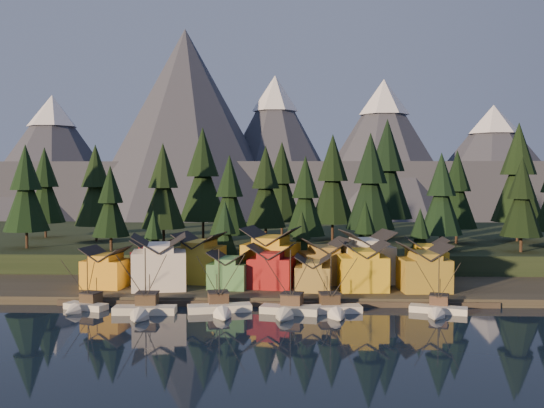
{
  "coord_description": "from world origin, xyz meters",
  "views": [
    {
      "loc": [
        2.6,
        -93.51,
        23.45
      ],
      "look_at": [
        -1.26,
        30.0,
        17.9
      ],
      "focal_mm": 40.0,
      "sensor_mm": 36.0,
      "label": 1
    }
  ],
  "objects_px": {
    "boat_4": "(333,301)",
    "house_front_0": "(106,266)",
    "boat_2": "(220,301)",
    "boat_1": "(143,301)",
    "house_back_1": "(200,256)",
    "house_front_1": "(159,260)",
    "house_back_0": "(154,259)",
    "boat_6": "(438,302)",
    "boat_3": "(288,301)",
    "boat_0": "(83,298)"
  },
  "relations": [
    {
      "from": "boat_4",
      "to": "boat_6",
      "type": "height_order",
      "value": "boat_4"
    },
    {
      "from": "house_back_0",
      "to": "house_back_1",
      "type": "height_order",
      "value": "house_back_1"
    },
    {
      "from": "house_front_0",
      "to": "boat_0",
      "type": "bearing_deg",
      "value": -80.11
    },
    {
      "from": "boat_2",
      "to": "boat_3",
      "type": "distance_m",
      "value": 11.7
    },
    {
      "from": "boat_2",
      "to": "house_front_0",
      "type": "relative_size",
      "value": 1.35
    },
    {
      "from": "boat_4",
      "to": "house_back_1",
      "type": "height_order",
      "value": "house_back_1"
    },
    {
      "from": "boat_0",
      "to": "boat_2",
      "type": "distance_m",
      "value": 24.51
    },
    {
      "from": "boat_4",
      "to": "house_front_0",
      "type": "xyz_separation_m",
      "value": [
        -43.94,
        15.66,
        3.56
      ]
    },
    {
      "from": "house_front_0",
      "to": "boat_1",
      "type": "bearing_deg",
      "value": -47.17
    },
    {
      "from": "house_back_1",
      "to": "boat_4",
      "type": "bearing_deg",
      "value": -28.21
    },
    {
      "from": "boat_1",
      "to": "house_front_0",
      "type": "xyz_separation_m",
      "value": [
        -11.75,
        17.67,
        3.35
      ]
    },
    {
      "from": "house_back_1",
      "to": "house_front_0",
      "type": "bearing_deg",
      "value": -146.95
    },
    {
      "from": "boat_3",
      "to": "boat_4",
      "type": "bearing_deg",
      "value": 19.9
    },
    {
      "from": "boat_2",
      "to": "boat_6",
      "type": "bearing_deg",
      "value": -12.31
    },
    {
      "from": "boat_2",
      "to": "boat_1",
      "type": "bearing_deg",
      "value": 175.24
    },
    {
      "from": "boat_3",
      "to": "house_front_1",
      "type": "distance_m",
      "value": 30.11
    },
    {
      "from": "boat_1",
      "to": "house_front_1",
      "type": "relative_size",
      "value": 1.05
    },
    {
      "from": "boat_2",
      "to": "house_back_1",
      "type": "bearing_deg",
      "value": 93.97
    },
    {
      "from": "boat_4",
      "to": "house_front_1",
      "type": "height_order",
      "value": "house_front_1"
    },
    {
      "from": "boat_4",
      "to": "house_front_0",
      "type": "height_order",
      "value": "boat_4"
    },
    {
      "from": "boat_0",
      "to": "boat_1",
      "type": "relative_size",
      "value": 0.85
    },
    {
      "from": "boat_3",
      "to": "boat_2",
      "type": "bearing_deg",
      "value": -171.93
    },
    {
      "from": "boat_0",
      "to": "house_back_1",
      "type": "xyz_separation_m",
      "value": [
        17.5,
        20.93,
        4.71
      ]
    },
    {
      "from": "boat_4",
      "to": "house_back_0",
      "type": "xyz_separation_m",
      "value": [
        -36.32,
        24.16,
        3.96
      ]
    },
    {
      "from": "boat_0",
      "to": "house_front_0",
      "type": "bearing_deg",
      "value": 110.25
    },
    {
      "from": "boat_2",
      "to": "house_back_1",
      "type": "distance_m",
      "value": 23.98
    },
    {
      "from": "boat_3",
      "to": "house_front_0",
      "type": "distance_m",
      "value": 40.08
    },
    {
      "from": "house_front_0",
      "to": "house_back_0",
      "type": "distance_m",
      "value": 11.43
    },
    {
      "from": "house_front_1",
      "to": "boat_0",
      "type": "bearing_deg",
      "value": -140.2
    },
    {
      "from": "house_front_1",
      "to": "boat_4",
      "type": "bearing_deg",
      "value": -34.4
    },
    {
      "from": "boat_1",
      "to": "boat_6",
      "type": "distance_m",
      "value": 50.19
    },
    {
      "from": "boat_1",
      "to": "boat_3",
      "type": "height_order",
      "value": "boat_1"
    },
    {
      "from": "house_back_0",
      "to": "boat_2",
      "type": "bearing_deg",
      "value": -50.77
    },
    {
      "from": "boat_6",
      "to": "house_front_0",
      "type": "bearing_deg",
      "value": -175.88
    },
    {
      "from": "boat_4",
      "to": "house_back_0",
      "type": "bearing_deg",
      "value": 138.54
    },
    {
      "from": "boat_0",
      "to": "house_front_0",
      "type": "relative_size",
      "value": 1.16
    },
    {
      "from": "boat_3",
      "to": "boat_6",
      "type": "xyz_separation_m",
      "value": [
        25.57,
        1.51,
        -0.32
      ]
    },
    {
      "from": "boat_6",
      "to": "boat_3",
      "type": "bearing_deg",
      "value": -158.76
    },
    {
      "from": "boat_0",
      "to": "boat_4",
      "type": "xyz_separation_m",
      "value": [
        43.77,
        -1.45,
        -0.0
      ]
    },
    {
      "from": "boat_4",
      "to": "boat_3",
      "type": "bearing_deg",
      "value": 179.58
    },
    {
      "from": "boat_3",
      "to": "house_back_1",
      "type": "height_order",
      "value": "house_back_1"
    },
    {
      "from": "boat_3",
      "to": "house_back_0",
      "type": "height_order",
      "value": "boat_3"
    },
    {
      "from": "boat_1",
      "to": "boat_4",
      "type": "bearing_deg",
      "value": 1.88
    },
    {
      "from": "house_front_0",
      "to": "house_back_1",
      "type": "bearing_deg",
      "value": 30.05
    },
    {
      "from": "boat_2",
      "to": "boat_6",
      "type": "xyz_separation_m",
      "value": [
        37.24,
        0.6,
        -0.21
      ]
    },
    {
      "from": "house_front_0",
      "to": "house_front_1",
      "type": "relative_size",
      "value": 0.77
    },
    {
      "from": "house_front_1",
      "to": "house_back_0",
      "type": "height_order",
      "value": "house_front_1"
    },
    {
      "from": "house_front_1",
      "to": "house_back_0",
      "type": "bearing_deg",
      "value": 98.01
    },
    {
      "from": "boat_2",
      "to": "house_front_0",
      "type": "height_order",
      "value": "boat_2"
    },
    {
      "from": "boat_4",
      "to": "boat_6",
      "type": "xyz_separation_m",
      "value": [
        17.93,
        0.51,
        -0.15
      ]
    }
  ]
}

